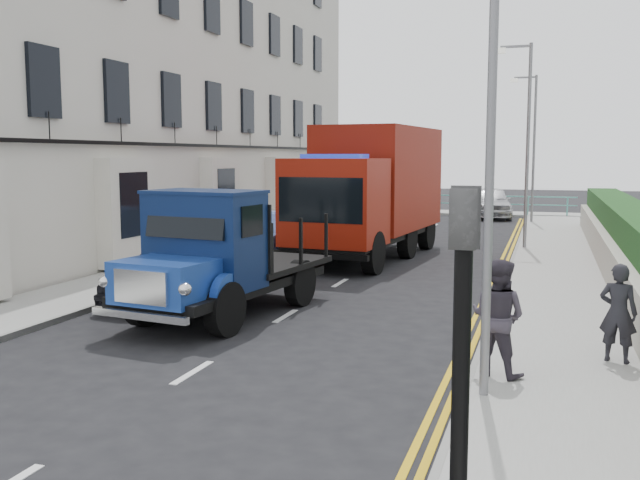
{
  "coord_description": "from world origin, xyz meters",
  "views": [
    {
      "loc": [
        5.02,
        -11.35,
        3.26
      ],
      "look_at": [
        0.24,
        3.56,
        1.4
      ],
      "focal_mm": 40.0,
      "sensor_mm": 36.0,
      "label": 1
    }
  ],
  "objects_px": {
    "red_lorry": "(371,188)",
    "lamp_near": "(482,97)",
    "lamp_mid": "(524,134)",
    "parked_car_front": "(167,273)",
    "pedestrian_east_near": "(618,313)",
    "bedford_lorry": "(210,262)",
    "lamp_far": "(532,140)"
  },
  "relations": [
    {
      "from": "red_lorry",
      "to": "lamp_near",
      "type": "bearing_deg",
      "value": -65.37
    },
    {
      "from": "lamp_mid",
      "to": "red_lorry",
      "type": "bearing_deg",
      "value": -144.93
    },
    {
      "from": "parked_car_front",
      "to": "pedestrian_east_near",
      "type": "distance_m",
      "value": 9.46
    },
    {
      "from": "bedford_lorry",
      "to": "lamp_near",
      "type": "bearing_deg",
      "value": -22.26
    },
    {
      "from": "lamp_near",
      "to": "pedestrian_east_near",
      "type": "distance_m",
      "value": 4.25
    },
    {
      "from": "bedford_lorry",
      "to": "lamp_far",
      "type": "bearing_deg",
      "value": 84.59
    },
    {
      "from": "lamp_near",
      "to": "bedford_lorry",
      "type": "distance_m",
      "value": 6.89
    },
    {
      "from": "lamp_far",
      "to": "bedford_lorry",
      "type": "bearing_deg",
      "value": -103.37
    },
    {
      "from": "lamp_near",
      "to": "lamp_far",
      "type": "xyz_separation_m",
      "value": [
        0.0,
        26.0,
        0.0
      ]
    },
    {
      "from": "lamp_mid",
      "to": "pedestrian_east_near",
      "type": "bearing_deg",
      "value": -82.1
    },
    {
      "from": "lamp_far",
      "to": "parked_car_front",
      "type": "bearing_deg",
      "value": -108.63
    },
    {
      "from": "lamp_far",
      "to": "red_lorry",
      "type": "distance_m",
      "value": 14.06
    },
    {
      "from": "lamp_mid",
      "to": "lamp_far",
      "type": "height_order",
      "value": "same"
    },
    {
      "from": "parked_car_front",
      "to": "pedestrian_east_near",
      "type": "height_order",
      "value": "pedestrian_east_near"
    },
    {
      "from": "lamp_far",
      "to": "bedford_lorry",
      "type": "xyz_separation_m",
      "value": [
        -5.43,
        -22.84,
        -2.82
      ]
    },
    {
      "from": "lamp_mid",
      "to": "lamp_far",
      "type": "bearing_deg",
      "value": 90.0
    },
    {
      "from": "parked_car_front",
      "to": "pedestrian_east_near",
      "type": "relative_size",
      "value": 2.5
    },
    {
      "from": "lamp_near",
      "to": "lamp_mid",
      "type": "distance_m",
      "value": 16.0
    },
    {
      "from": "bedford_lorry",
      "to": "pedestrian_east_near",
      "type": "xyz_separation_m",
      "value": [
        7.35,
        -1.01,
        -0.29
      ]
    },
    {
      "from": "lamp_mid",
      "to": "parked_car_front",
      "type": "xyz_separation_m",
      "value": [
        -7.22,
        -11.41,
        -3.35
      ]
    },
    {
      "from": "lamp_near",
      "to": "bedford_lorry",
      "type": "bearing_deg",
      "value": 149.78
    },
    {
      "from": "red_lorry",
      "to": "pedestrian_east_near",
      "type": "height_order",
      "value": "red_lorry"
    },
    {
      "from": "lamp_mid",
      "to": "red_lorry",
      "type": "height_order",
      "value": "lamp_mid"
    },
    {
      "from": "red_lorry",
      "to": "parked_car_front",
      "type": "xyz_separation_m",
      "value": [
        -2.67,
        -8.22,
        -1.57
      ]
    },
    {
      "from": "pedestrian_east_near",
      "to": "lamp_far",
      "type": "bearing_deg",
      "value": -70.76
    },
    {
      "from": "pedestrian_east_near",
      "to": "lamp_mid",
      "type": "bearing_deg",
      "value": -67.46
    },
    {
      "from": "lamp_near",
      "to": "parked_car_front",
      "type": "xyz_separation_m",
      "value": [
        -7.22,
        4.59,
        -3.35
      ]
    },
    {
      "from": "red_lorry",
      "to": "parked_car_front",
      "type": "distance_m",
      "value": 8.79
    },
    {
      "from": "red_lorry",
      "to": "pedestrian_east_near",
      "type": "bearing_deg",
      "value": -53.66
    },
    {
      "from": "lamp_mid",
      "to": "pedestrian_east_near",
      "type": "height_order",
      "value": "lamp_mid"
    },
    {
      "from": "lamp_far",
      "to": "pedestrian_east_near",
      "type": "distance_m",
      "value": 24.13
    },
    {
      "from": "pedestrian_east_near",
      "to": "bedford_lorry",
      "type": "bearing_deg",
      "value": 6.8
    }
  ]
}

